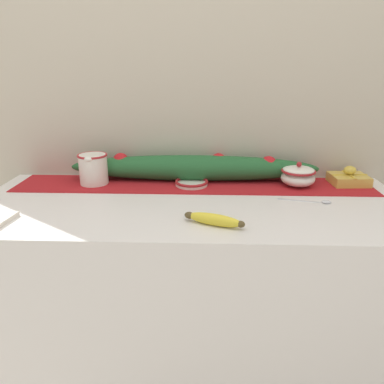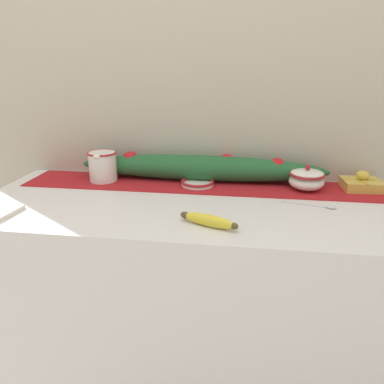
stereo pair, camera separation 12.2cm
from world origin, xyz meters
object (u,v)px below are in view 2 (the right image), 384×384
Objects in this scene: cream_pitcher at (103,165)px; spoon at (326,207)px; small_dish at (198,183)px; gift_box at (362,184)px; sugar_bowl at (307,179)px; banana at (209,220)px.

spoon is (0.83, -0.18, -0.06)m from cream_pitcher.
cream_pitcher is 1.05× the size of small_dish.
gift_box reaches higher than spoon.
spoon is 1.23× the size of gift_box.
small_dish is at bearing -176.10° from gift_box.
spoon is at bearing -77.09° from sugar_bowl.
banana is 0.42m from spoon.
cream_pitcher is at bearing 179.91° from sugar_bowl.
cream_pitcher is 0.85m from spoon.
sugar_bowl is 0.50m from banana.
banana is at bearing -142.53° from gift_box.
banana is at bearing -77.69° from small_dish.
cream_pitcher reaches higher than sugar_bowl.
sugar_bowl reaches higher than banana.
cream_pitcher is at bearing -178.19° from gift_box.
small_dish is at bearing 171.68° from spoon.
gift_box is at bearing 3.90° from small_dish.
small_dish is 0.48m from spoon.
gift_box is (0.61, 0.04, 0.01)m from small_dish.
spoon is at bearing -20.56° from small_dish.
sugar_bowl reaches higher than spoon.
small_dish is at bearing -1.55° from cream_pitcher.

